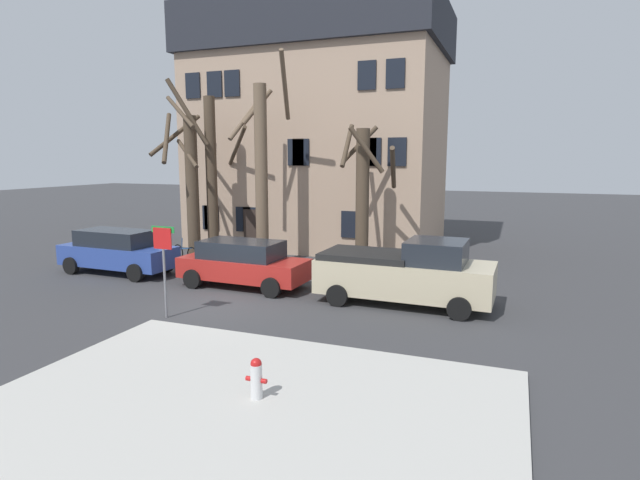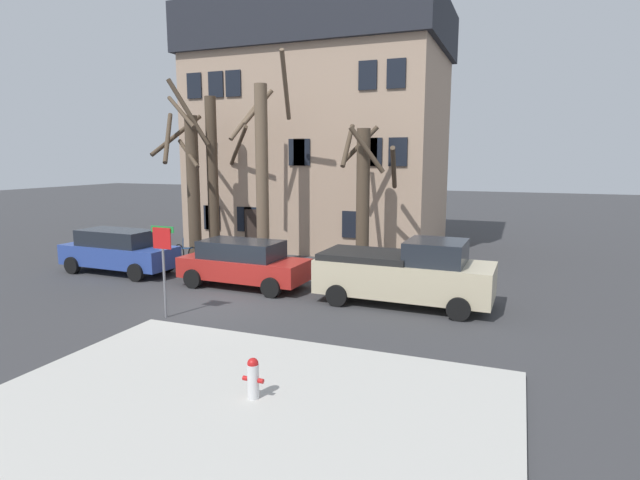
{
  "view_description": "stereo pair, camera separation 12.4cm",
  "coord_description": "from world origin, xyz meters",
  "px_view_note": "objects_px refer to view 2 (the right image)",
  "views": [
    {
      "loc": [
        8.54,
        -13.26,
        4.55
      ],
      "look_at": [
        2.28,
        2.98,
        1.74
      ],
      "focal_mm": 28.62,
      "sensor_mm": 36.0,
      "label": 1
    },
    {
      "loc": [
        8.66,
        -13.21,
        4.55
      ],
      "look_at": [
        2.28,
        2.98,
        1.74
      ],
      "focal_mm": 28.62,
      "sensor_mm": 36.0,
      "label": 2
    }
  ],
  "objects_px": {
    "tree_bare_mid": "(212,173)",
    "bicycle_leaning": "(186,253)",
    "building_main": "(321,128)",
    "car_red_wagon": "(243,263)",
    "tree_bare_end": "(364,194)",
    "pickup_truck_beige": "(406,273)",
    "street_sign_pole": "(163,254)",
    "tree_bare_far": "(262,169)",
    "tree_bare_near": "(191,180)",
    "car_blue_wagon": "(118,251)",
    "fire_hydrant": "(253,377)"
  },
  "relations": [
    {
      "from": "tree_bare_mid",
      "to": "bicycle_leaning",
      "type": "bearing_deg",
      "value": -118.16
    },
    {
      "from": "tree_bare_near",
      "to": "tree_bare_end",
      "type": "distance_m",
      "value": 7.85
    },
    {
      "from": "car_blue_wagon",
      "to": "tree_bare_end",
      "type": "bearing_deg",
      "value": 23.66
    },
    {
      "from": "building_main",
      "to": "fire_hydrant",
      "type": "xyz_separation_m",
      "value": [
        5.57,
        -17.66,
        -5.55
      ]
    },
    {
      "from": "street_sign_pole",
      "to": "bicycle_leaning",
      "type": "xyz_separation_m",
      "value": [
        -4.39,
        7.0,
        -1.5
      ]
    },
    {
      "from": "car_red_wagon",
      "to": "pickup_truck_beige",
      "type": "xyz_separation_m",
      "value": [
        5.82,
        -0.06,
        0.14
      ]
    },
    {
      "from": "car_red_wagon",
      "to": "bicycle_leaning",
      "type": "distance_m",
      "value": 5.62
    },
    {
      "from": "car_blue_wagon",
      "to": "pickup_truck_beige",
      "type": "bearing_deg",
      "value": -0.88
    },
    {
      "from": "tree_bare_far",
      "to": "tree_bare_end",
      "type": "distance_m",
      "value": 4.4
    },
    {
      "from": "tree_bare_near",
      "to": "tree_bare_far",
      "type": "height_order",
      "value": "tree_bare_far"
    },
    {
      "from": "fire_hydrant",
      "to": "tree_bare_mid",
      "type": "bearing_deg",
      "value": 125.9
    },
    {
      "from": "fire_hydrant",
      "to": "car_blue_wagon",
      "type": "bearing_deg",
      "value": 143.16
    },
    {
      "from": "tree_bare_near",
      "to": "building_main",
      "type": "bearing_deg",
      "value": 60.7
    },
    {
      "from": "tree_bare_mid",
      "to": "bicycle_leaning",
      "type": "relative_size",
      "value": 4.36
    },
    {
      "from": "tree_bare_near",
      "to": "bicycle_leaning",
      "type": "xyz_separation_m",
      "value": [
        -0.08,
        -0.48,
        -3.21
      ]
    },
    {
      "from": "car_blue_wagon",
      "to": "car_red_wagon",
      "type": "height_order",
      "value": "car_blue_wagon"
    },
    {
      "from": "bicycle_leaning",
      "to": "tree_bare_mid",
      "type": "bearing_deg",
      "value": 61.84
    },
    {
      "from": "tree_bare_mid",
      "to": "fire_hydrant",
      "type": "bearing_deg",
      "value": -54.1
    },
    {
      "from": "building_main",
      "to": "bicycle_leaning",
      "type": "bearing_deg",
      "value": -118.09
    },
    {
      "from": "car_red_wagon",
      "to": "bicycle_leaning",
      "type": "bearing_deg",
      "value": 146.81
    },
    {
      "from": "tree_bare_end",
      "to": "pickup_truck_beige",
      "type": "bearing_deg",
      "value": -57.55
    },
    {
      "from": "car_red_wagon",
      "to": "tree_bare_far",
      "type": "bearing_deg",
      "value": 106.46
    },
    {
      "from": "pickup_truck_beige",
      "to": "street_sign_pole",
      "type": "relative_size",
      "value": 2.06
    },
    {
      "from": "pickup_truck_beige",
      "to": "fire_hydrant",
      "type": "relative_size",
      "value": 6.96
    },
    {
      "from": "building_main",
      "to": "car_red_wagon",
      "type": "bearing_deg",
      "value": -84.49
    },
    {
      "from": "building_main",
      "to": "tree_bare_far",
      "type": "height_order",
      "value": "building_main"
    },
    {
      "from": "tree_bare_far",
      "to": "tree_bare_end",
      "type": "xyz_separation_m",
      "value": [
        4.27,
        0.47,
        -0.95
      ]
    },
    {
      "from": "tree_bare_near",
      "to": "tree_bare_end",
      "type": "relative_size",
      "value": 1.32
    },
    {
      "from": "tree_bare_end",
      "to": "car_blue_wagon",
      "type": "bearing_deg",
      "value": -156.34
    },
    {
      "from": "tree_bare_end",
      "to": "bicycle_leaning",
      "type": "xyz_separation_m",
      "value": [
        -7.9,
        -0.98,
        -2.78
      ]
    },
    {
      "from": "car_blue_wagon",
      "to": "street_sign_pole",
      "type": "distance_m",
      "value": 6.85
    },
    {
      "from": "tree_bare_far",
      "to": "building_main",
      "type": "bearing_deg",
      "value": 89.23
    },
    {
      "from": "building_main",
      "to": "fire_hydrant",
      "type": "distance_m",
      "value": 19.34
    },
    {
      "from": "street_sign_pole",
      "to": "bicycle_leaning",
      "type": "distance_m",
      "value": 8.4
    },
    {
      "from": "car_red_wagon",
      "to": "pickup_truck_beige",
      "type": "distance_m",
      "value": 5.83
    },
    {
      "from": "building_main",
      "to": "street_sign_pole",
      "type": "xyz_separation_m",
      "value": [
        0.67,
        -13.97,
        -4.22
      ]
    },
    {
      "from": "tree_bare_end",
      "to": "car_blue_wagon",
      "type": "distance_m",
      "value": 10.03
    },
    {
      "from": "tree_bare_far",
      "to": "car_blue_wagon",
      "type": "height_order",
      "value": "tree_bare_far"
    },
    {
      "from": "tree_bare_end",
      "to": "car_red_wagon",
      "type": "bearing_deg",
      "value": -128.51
    },
    {
      "from": "building_main",
      "to": "bicycle_leaning",
      "type": "distance_m",
      "value": 9.74
    },
    {
      "from": "tree_bare_far",
      "to": "bicycle_leaning",
      "type": "height_order",
      "value": "tree_bare_far"
    },
    {
      "from": "tree_bare_far",
      "to": "car_red_wagon",
      "type": "distance_m",
      "value": 4.93
    },
    {
      "from": "car_blue_wagon",
      "to": "tree_bare_far",
      "type": "bearing_deg",
      "value": 36.37
    },
    {
      "from": "tree_bare_mid",
      "to": "street_sign_pole",
      "type": "height_order",
      "value": "tree_bare_mid"
    },
    {
      "from": "tree_bare_near",
      "to": "bicycle_leaning",
      "type": "height_order",
      "value": "tree_bare_near"
    },
    {
      "from": "tree_bare_end",
      "to": "fire_hydrant",
      "type": "height_order",
      "value": "tree_bare_end"
    },
    {
      "from": "car_red_wagon",
      "to": "pickup_truck_beige",
      "type": "relative_size",
      "value": 0.85
    },
    {
      "from": "fire_hydrant",
      "to": "street_sign_pole",
      "type": "relative_size",
      "value": 0.3
    },
    {
      "from": "car_blue_wagon",
      "to": "street_sign_pole",
      "type": "height_order",
      "value": "street_sign_pole"
    },
    {
      "from": "bicycle_leaning",
      "to": "tree_bare_far",
      "type": "bearing_deg",
      "value": 7.9
    }
  ]
}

